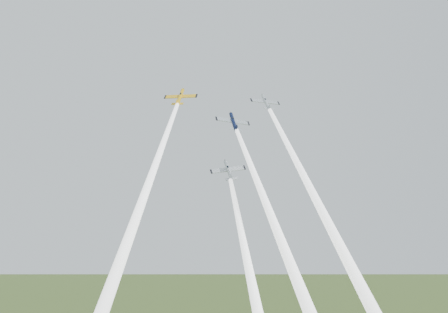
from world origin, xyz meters
TOP-DOWN VIEW (x-y plane):
  - plane_yellow at (-10.70, 0.66)m, footprint 9.62×8.21m
  - smoke_trail_yellow at (-15.84, -23.15)m, footprint 12.14×45.60m
  - plane_navy at (2.23, -2.65)m, footprint 9.81×9.26m
  - smoke_trail_navy at (9.63, -24.47)m, footprint 16.30×41.98m
  - plane_silver_right at (10.06, -1.78)m, footprint 8.94×8.19m
  - smoke_trail_silver_right at (18.71, -25.80)m, footprint 18.73×46.43m
  - plane_silver_low at (1.04, -6.31)m, footprint 9.86×7.75m
  - smoke_trail_silver_low at (4.71, -26.24)m, footprint 9.29×37.75m

SIDE VIEW (x-z plane):
  - smoke_trail_silver_low at x=4.71m, z-range 47.18..87.25m
  - smoke_trail_navy at x=9.63m, z-range 53.30..99.27m
  - smoke_trail_silver_right at x=18.71m, z-range 52.99..104.23m
  - smoke_trail_yellow at x=-15.84m, z-range 57.30..106.07m
  - plane_silver_low at x=1.04m, z-range 84.80..92.67m
  - plane_navy at x=2.23m, z-range 96.90..104.62m
  - plane_silver_right at x=10.06m, z-range 102.50..108.94m
  - plane_yellow at x=-10.70m, z-range 104.03..111.07m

